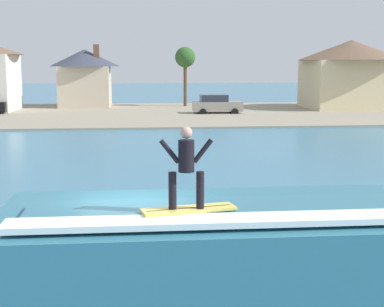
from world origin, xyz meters
name	(u,v)px	position (x,y,z in m)	size (l,w,h in m)	color
ground_plane	(134,266)	(0.00, 0.00, 0.00)	(260.00, 260.00, 0.00)	teal
wave_crest	(214,242)	(1.77, -0.92, 0.82)	(9.28, 4.23, 1.74)	teal
surfboard	(189,209)	(1.14, -1.68, 1.77)	(1.97, 0.90, 0.06)	#EAD159
surfer	(186,163)	(1.09, -1.73, 2.71)	(1.07, 0.32, 1.65)	black
shoreline_bank	(137,113)	(0.00, 40.70, 0.07)	(120.00, 25.73, 0.14)	gray
car_far_shore	(217,104)	(7.46, 39.49, 0.95)	(4.56, 2.28, 1.86)	gray
house_gabled_white	(351,71)	(22.08, 44.17, 4.01)	(10.99, 10.99, 7.12)	beige
house_small_cottage	(85,75)	(-5.47, 49.28, 3.53)	(7.49, 7.49, 6.74)	beige
tree_tall_bare	(185,59)	(5.31, 48.75, 5.24)	(2.21, 2.21, 6.53)	brown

